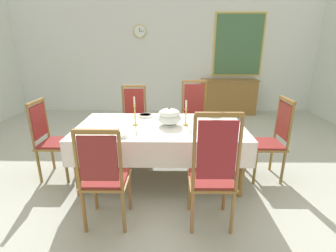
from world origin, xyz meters
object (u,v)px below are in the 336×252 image
(chair_north_b, at_px, (194,116))
(spoon_primary, at_px, (137,116))
(candlestick_west, at_px, (135,114))
(spoon_secondary, at_px, (110,136))
(chair_head_west, at_px, (51,138))
(bowl_near_left, at_px, (145,115))
(chair_head_east, at_px, (272,138))
(chair_north_a, at_px, (134,117))
(candlestick_east, at_px, (186,116))
(mounted_clock, at_px, (140,31))
(chair_south_a, at_px, (104,176))
(framed_painting, at_px, (238,45))
(bowl_near_right, at_px, (120,135))
(bowl_far_left, at_px, (214,115))
(sideboard, at_px, (228,97))
(dining_table, at_px, (161,131))
(soup_tureen, at_px, (169,117))
(chair_south_b, at_px, (213,172))

(chair_north_b, relative_size, spoon_primary, 6.77)
(candlestick_west, distance_m, spoon_secondary, 0.49)
(chair_head_west, bearing_deg, bowl_near_left, 107.90)
(chair_head_east, distance_m, spoon_primary, 1.90)
(chair_north_a, bearing_deg, candlestick_east, 130.33)
(chair_north_a, distance_m, spoon_secondary, 1.40)
(chair_north_a, height_order, spoon_secondary, chair_north_a)
(mounted_clock, bearing_deg, chair_south_a, -88.03)
(chair_north_b, height_order, framed_painting, framed_painting)
(chair_north_b, relative_size, bowl_near_right, 6.71)
(candlestick_west, xyz_separation_m, bowl_far_left, (1.10, 0.42, -0.13))
(candlestick_west, xyz_separation_m, bowl_near_left, (0.09, 0.40, -0.13))
(candlestick_east, distance_m, bowl_near_left, 0.70)
(sideboard, bearing_deg, framed_painting, -131.39)
(candlestick_west, relative_size, candlestick_east, 1.13)
(dining_table, height_order, soup_tureen, soup_tureen)
(candlestick_west, bearing_deg, chair_head_east, 0.00)
(dining_table, xyz_separation_m, spoon_primary, (-0.36, 0.43, 0.08))
(chair_south_a, height_order, chair_head_east, chair_head_east)
(chair_south_a, bearing_deg, framed_painting, 62.59)
(chair_south_a, height_order, framed_painting, framed_painting)
(chair_north_a, height_order, sideboard, chair_north_a)
(spoon_primary, xyz_separation_m, framed_painting, (2.24, 3.18, 1.00))
(chair_south_b, xyz_separation_m, spoon_primary, (-0.89, 1.41, 0.14))
(candlestick_east, bearing_deg, spoon_primary, 148.37)
(spoon_primary, bearing_deg, soup_tureen, -29.80)
(candlestick_east, bearing_deg, framed_painting, 66.81)
(chair_head_east, relative_size, soup_tureen, 3.56)
(chair_north_a, xyz_separation_m, framed_painting, (2.38, 2.62, 1.18))
(chair_south_a, distance_m, chair_north_a, 1.96)
(bowl_near_left, xyz_separation_m, spoon_primary, (-0.12, 0.03, -0.02))
(candlestick_west, distance_m, bowl_near_left, 0.43)
(chair_head_east, height_order, bowl_near_left, chair_head_east)
(chair_head_west, relative_size, soup_tureen, 3.44)
(chair_south_b, bearing_deg, spoon_primary, 122.31)
(soup_tureen, relative_size, bowl_far_left, 1.59)
(bowl_near_right, bearing_deg, mounted_clock, 93.02)
(chair_head_east, height_order, soup_tureen, chair_head_east)
(bowl_near_left, bearing_deg, dining_table, -59.25)
(soup_tureen, height_order, mounted_clock, mounted_clock)
(chair_north_a, xyz_separation_m, chair_south_b, (1.04, -1.97, 0.04))
(dining_table, relative_size, bowl_far_left, 10.93)
(chair_head_east, height_order, bowl_far_left, chair_head_east)
(bowl_far_left, bearing_deg, candlestick_east, -136.15)
(bowl_far_left, bearing_deg, candlestick_west, -159.03)
(chair_north_a, bearing_deg, bowl_near_left, 114.46)
(chair_south_a, distance_m, chair_head_east, 2.21)
(chair_south_b, height_order, bowl_near_right, chair_south_b)
(chair_head_east, distance_m, bowl_near_left, 1.77)
(bowl_near_right, height_order, framed_painting, framed_painting)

